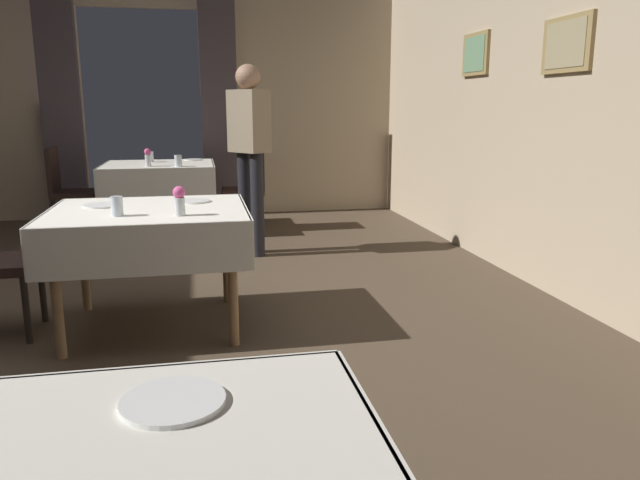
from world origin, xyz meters
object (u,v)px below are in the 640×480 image
object	(u,v)px
dining_table_mid	(149,225)
chair_far_right	(250,184)
person_waiter_by_doorway	(250,144)
dining_table_far	(159,172)
plate_far_c	(193,160)
glass_mid_d	(117,206)
flower_vase_far	(148,157)
glass_far_d	(151,157)
glass_far_b	(178,161)
plate_mid_b	(101,205)
chair_far_left	(66,186)
plate_mid_c	(194,201)
plate_near_a	(173,401)
flower_vase_mid	(179,200)

from	to	relation	value
dining_table_mid	chair_far_right	size ratio (longest dim) A/B	1.27
chair_far_right	person_waiter_by_doorway	world-z (taller)	person_waiter_by_doorway
dining_table_far	plate_far_c	size ratio (longest dim) A/B	5.63
glass_mid_d	flower_vase_far	world-z (taller)	flower_vase_far
chair_far_right	glass_far_d	size ratio (longest dim) A/B	7.91
flower_vase_far	glass_far_b	distance (m)	0.32
glass_mid_d	plate_mid_b	bearing A→B (deg)	110.56
chair_far_left	plate_mid_c	world-z (taller)	chair_far_left
chair_far_left	plate_far_c	world-z (taller)	chair_far_left
chair_far_left	glass_far_b	xyz separation A→B (m)	(1.20, -0.46, 0.29)
plate_near_a	person_waiter_by_doorway	world-z (taller)	person_waiter_by_doorway
dining_table_mid	glass_far_d	world-z (taller)	glass_far_d
plate_near_a	flower_vase_mid	size ratio (longest dim) A/B	1.30
plate_far_c	glass_mid_d	bearing A→B (deg)	-96.30
dining_table_far	flower_vase_far	bearing A→B (deg)	-104.50
glass_mid_d	glass_far_d	xyz separation A→B (m)	(-0.06, 3.47, 0.00)
plate_mid_b	person_waiter_by_doorway	world-z (taller)	person_waiter_by_doorway
chair_far_left	plate_mid_b	bearing A→B (deg)	-74.82
chair_far_left	plate_mid_b	distance (m)	3.08
flower_vase_far	plate_far_c	world-z (taller)	flower_vase_far
dining_table_mid	glass_far_b	size ratio (longest dim) A/B	10.02
plate_mid_c	glass_far_b	world-z (taller)	glass_far_b
plate_mid_b	glass_far_b	distance (m)	2.54
chair_far_right	flower_vase_far	xyz separation A→B (m)	(-1.06, -0.23, 0.33)
dining_table_far	flower_vase_mid	distance (m)	3.34
plate_near_a	plate_mid_c	xyz separation A→B (m)	(0.03, 2.76, 0.00)
dining_table_mid	plate_far_c	world-z (taller)	plate_far_c
flower_vase_far	glass_far_d	size ratio (longest dim) A/B	1.58
plate_mid_b	plate_mid_c	distance (m)	0.56
chair_far_right	plate_mid_b	size ratio (longest dim) A/B	4.25
plate_far_c	plate_mid_c	bearing A→B (deg)	-89.63
dining_table_far	plate_mid_c	world-z (taller)	plate_mid_c
plate_near_a	plate_far_c	size ratio (longest dim) A/B	1.04
plate_far_c	person_waiter_by_doorway	bearing A→B (deg)	-72.24
dining_table_mid	chair_far_right	bearing A→B (deg)	73.78
flower_vase_far	person_waiter_by_doorway	world-z (taller)	person_waiter_by_doorway
glass_mid_d	chair_far_right	bearing A→B (deg)	72.41
chair_far_right	plate_mid_c	world-z (taller)	chair_far_right
dining_table_far	flower_vase_far	size ratio (longest dim) A/B	6.38
dining_table_far	glass_mid_d	xyz separation A→B (m)	(-0.03, -3.26, 0.15)
flower_vase_mid	plate_mid_b	size ratio (longest dim) A/B	0.77
person_waiter_by_doorway	chair_far_left	bearing A→B (deg)	144.36
plate_mid_b	plate_near_a	bearing A→B (deg)	-78.90
chair_far_right	glass_mid_d	world-z (taller)	chair_far_right
chair_far_right	chair_far_left	world-z (taller)	same
chair_far_right	plate_mid_c	xyz separation A→B (m)	(-0.59, -2.74, 0.24)
glass_mid_d	flower_vase_mid	bearing A→B (deg)	-8.96
dining_table_far	plate_near_a	distance (m)	5.60
dining_table_mid	person_waiter_by_doorway	distance (m)	1.97
dining_table_mid	person_waiter_by_doorway	size ratio (longest dim) A/B	0.69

